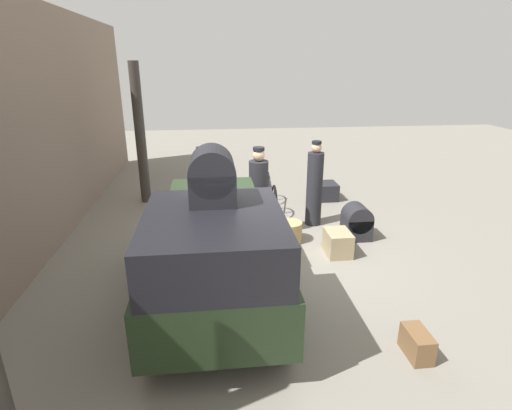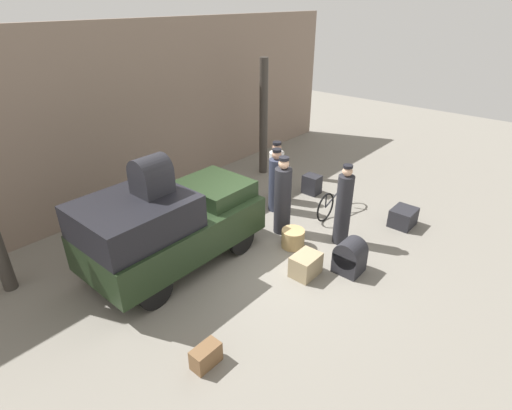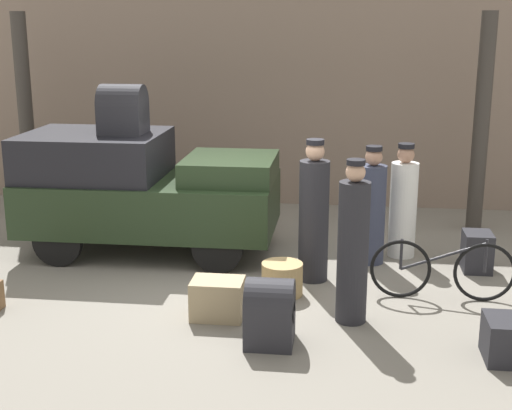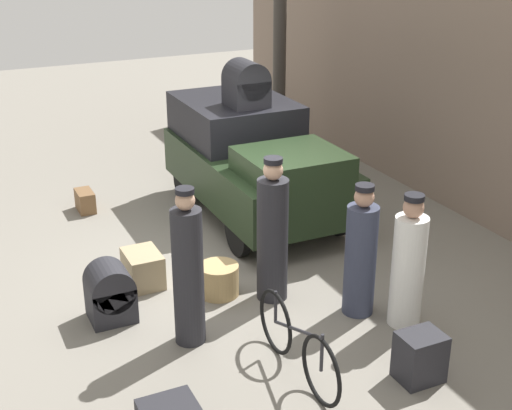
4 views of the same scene
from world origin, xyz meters
name	(u,v)px [view 3 (image 3 of 4)]	position (x,y,z in m)	size (l,w,h in m)	color
ground_plane	(239,278)	(0.00, 0.00, 0.00)	(30.00, 30.00, 0.00)	gray
station_building_facade	(272,81)	(0.00, 4.08, 2.25)	(16.00, 0.15, 4.50)	gray
canopy_pillar_left	(26,116)	(-4.06, 2.71, 1.73)	(0.25, 0.25, 3.45)	#38332D
canopy_pillar_right	(481,124)	(3.46, 2.71, 1.73)	(0.25, 0.25, 3.45)	#38332D
truck	(142,188)	(-1.57, 0.98, 0.95)	(3.61, 1.80, 1.74)	black
bicycle	(442,270)	(2.55, -0.44, 0.38)	(1.73, 0.04, 0.78)	black
wicker_basket	(282,279)	(0.62, -0.52, 0.20)	(0.51, 0.51, 0.41)	tan
porter_lifting_near_truck	(372,210)	(1.73, 0.85, 0.76)	(0.38, 0.38, 1.66)	#33384C
porter_with_bicycle	(314,217)	(0.97, 0.06, 0.86)	(0.39, 0.39, 1.86)	#232328
conductor_in_dark_uniform	(403,206)	(2.19, 1.20, 0.75)	(0.39, 0.39, 1.64)	white
porter_carrying_trunk	(353,248)	(1.46, -1.22, 0.86)	(0.35, 0.35, 1.86)	#232328
trunk_barrel_dark	(270,312)	(0.61, -1.91, 0.35)	(0.50, 0.53, 0.72)	#232328
suitcase_black_upright	(477,252)	(3.16, 0.68, 0.27)	(0.37, 0.46, 0.54)	#232328
trunk_wicker_pale	(218,299)	(-0.05, -1.31, 0.23)	(0.59, 0.44, 0.45)	#9E8966
trunk_on_truck_roof	(123,111)	(-1.80, 0.98, 2.07)	(0.62, 0.58, 0.70)	#232328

